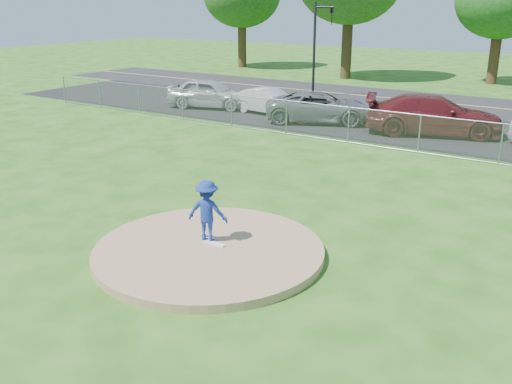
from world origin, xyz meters
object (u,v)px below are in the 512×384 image
traffic_signal_left (318,41)px  parked_car_white (269,101)px  parked_car_silver (210,93)px  parked_car_darkred (434,115)px  pitcher (207,211)px  parked_car_gray (320,107)px  traffic_cone (302,117)px

traffic_signal_left → parked_car_white: size_ratio=1.40×
parked_car_silver → parked_car_darkred: (12.31, 0.28, 0.05)m
pitcher → parked_car_darkred: bearing=-111.1°
pitcher → parked_car_gray: 15.59m
pitcher → parked_car_silver: pitcher is taller
pitcher → parked_car_darkred: parked_car_darkred is taller
pitcher → traffic_cone: bearing=-87.8°
traffic_signal_left → pitcher: traffic_signal_left is taller
pitcher → traffic_signal_left: bearing=-87.0°
parked_car_silver → parked_car_gray: bearing=-107.3°
parked_car_silver → parked_car_darkred: bearing=-105.0°
pitcher → parked_car_silver: (-11.59, 14.98, -0.14)m
traffic_cone → parked_car_white: parked_car_white is taller
traffic_signal_left → traffic_cone: (3.24, -7.65, -3.04)m
parked_car_white → parked_car_gray: size_ratio=0.76×
pitcher → parked_car_white: 17.25m
pitcher → parked_car_darkred: (0.72, 15.26, -0.08)m
traffic_signal_left → parked_car_white: (0.57, -6.38, -2.69)m
traffic_signal_left → parked_car_darkred: bearing=-34.9°
parked_car_silver → parked_car_gray: (6.89, -0.12, -0.08)m
traffic_signal_left → parked_car_silver: bearing=-114.6°
traffic_cone → parked_car_darkred: bearing=11.4°
parked_car_darkred → parked_car_silver: bearing=71.2°
traffic_signal_left → parked_car_gray: 8.26m
parked_car_white → parked_car_gray: bearing=-92.8°
parked_car_white → parked_car_silver: bearing=100.5°
traffic_cone → parked_car_darkred: parked_car_darkred is taller
parked_car_silver → pitcher: bearing=-158.6°
traffic_cone → parked_car_darkred: (5.98, 1.21, 0.55)m
parked_car_silver → parked_car_darkred: size_ratio=0.80×
parked_car_gray → pitcher: bearing=173.1°
traffic_signal_left → traffic_cone: bearing=-67.0°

